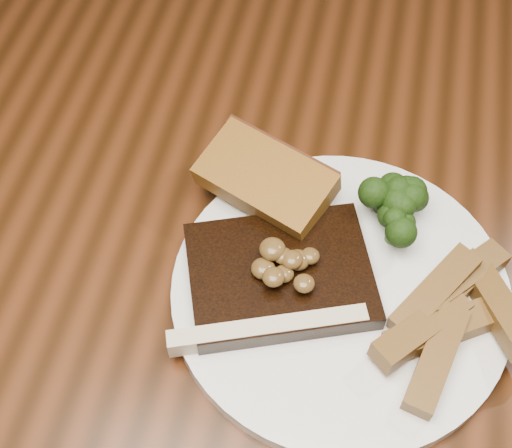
{
  "coord_description": "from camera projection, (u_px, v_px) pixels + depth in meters",
  "views": [
    {
      "loc": [
        0.08,
        -0.35,
        1.32
      ],
      "look_at": [
        0.01,
        0.0,
        0.78
      ],
      "focal_mm": 50.0,
      "sensor_mm": 36.0,
      "label": 1
    }
  ],
  "objects": [
    {
      "name": "mushroom_pile",
      "position": [
        289.0,
        256.0,
        0.61
      ],
      "size": [
        0.06,
        0.06,
        0.03
      ],
      "primitive_type": null,
      "color": "brown",
      "rests_on": "steak"
    },
    {
      "name": "garlic_bread",
      "position": [
        265.0,
        193.0,
        0.67
      ],
      "size": [
        0.14,
        0.11,
        0.03
      ],
      "primitive_type": "cube",
      "rotation": [
        0.0,
        0.0,
        -0.41
      ],
      "color": "#8A5E19",
      "rests_on": "plate"
    },
    {
      "name": "dining_table",
      "position": [
        247.0,
        291.0,
        0.75
      ],
      "size": [
        1.6,
        0.9,
        0.75
      ],
      "color": "#431F0D",
      "rests_on": "ground"
    },
    {
      "name": "potato_wedges",
      "position": [
        427.0,
        319.0,
        0.6
      ],
      "size": [
        0.12,
        0.12,
        0.02
      ],
      "primitive_type": null,
      "color": "brown",
      "rests_on": "plate"
    },
    {
      "name": "chair_far",
      "position": [
        374.0,
        56.0,
        1.27
      ],
      "size": [
        0.46,
        0.46,
        0.8
      ],
      "rotation": [
        0.0,
        0.0,
        2.9
      ],
      "color": "black",
      "rests_on": "ground"
    },
    {
      "name": "steak",
      "position": [
        280.0,
        276.0,
        0.62
      ],
      "size": [
        0.19,
        0.17,
        0.02
      ],
      "primitive_type": "cube",
      "rotation": [
        0.0,
        0.0,
        0.36
      ],
      "color": "black",
      "rests_on": "plate"
    },
    {
      "name": "broccoli_cluster",
      "position": [
        399.0,
        207.0,
        0.66
      ],
      "size": [
        0.08,
        0.08,
        0.04
      ],
      "primitive_type": null,
      "color": "#1B380C",
      "rests_on": "plate"
    },
    {
      "name": "steak_bone",
      "position": [
        268.0,
        332.0,
        0.6
      ],
      "size": [
        0.16,
        0.07,
        0.02
      ],
      "primitive_type": "cube",
      "rotation": [
        0.0,
        0.0,
        0.36
      ],
      "color": "beige",
      "rests_on": "plate"
    },
    {
      "name": "plate",
      "position": [
        340.0,
        293.0,
        0.64
      ],
      "size": [
        0.36,
        0.36,
        0.01
      ],
      "primitive_type": "cylinder",
      "rotation": [
        0.0,
        0.0,
        -0.23
      ],
      "color": "white",
      "rests_on": "dining_table"
    }
  ]
}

